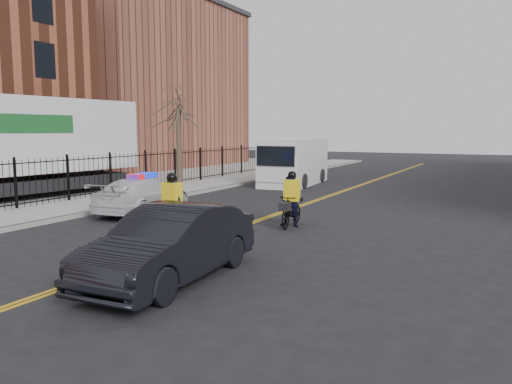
{
  "coord_description": "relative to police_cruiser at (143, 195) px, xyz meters",
  "views": [
    {
      "loc": [
        7.8,
        -10.9,
        3.09
      ],
      "look_at": [
        1.07,
        1.95,
        1.3
      ],
      "focal_mm": 35.0,
      "sensor_mm": 36.0,
      "label": 1
    }
  ],
  "objects": [
    {
      "name": "ground",
      "position": [
        4.61,
        -3.6,
        -0.67
      ],
      "size": [
        120.0,
        120.0,
        0.0
      ],
      "primitive_type": "plane",
      "color": "black",
      "rests_on": "ground"
    },
    {
      "name": "center_line_left",
      "position": [
        4.53,
        4.4,
        -0.67
      ],
      "size": [
        0.1,
        60.0,
        0.01
      ],
      "primitive_type": "cube",
      "color": "#C58F17",
      "rests_on": "ground"
    },
    {
      "name": "center_line_right",
      "position": [
        4.69,
        4.4,
        -0.67
      ],
      "size": [
        0.1,
        60.0,
        0.01
      ],
      "primitive_type": "cube",
      "color": "#C58F17",
      "rests_on": "ground"
    },
    {
      "name": "sidewalk",
      "position": [
        -2.89,
        4.4,
        -0.6
      ],
      "size": [
        3.0,
        60.0,
        0.15
      ],
      "primitive_type": "cube",
      "color": "gray",
      "rests_on": "ground"
    },
    {
      "name": "curb",
      "position": [
        -1.39,
        4.4,
        -0.6
      ],
      "size": [
        0.2,
        60.0,
        0.15
      ],
      "primitive_type": "cube",
      "color": "gray",
      "rests_on": "ground"
    },
    {
      "name": "iron_fence",
      "position": [
        -4.39,
        4.4,
        0.33
      ],
      "size": [
        0.12,
        28.0,
        2.0
      ],
      "primitive_type": null,
      "color": "black",
      "rests_on": "ground"
    },
    {
      "name": "lot_pad",
      "position": [
        -13.39,
        4.4,
        -0.66
      ],
      "size": [
        18.0,
        60.0,
        0.02
      ],
      "primitive_type": "cube",
      "color": "gray",
      "rests_on": "ground"
    },
    {
      "name": "warehouse_far",
      "position": [
        -18.39,
        20.4,
        6.33
      ],
      "size": [
        14.0,
        18.0,
        14.0
      ],
      "primitive_type": "cube",
      "color": "brown",
      "rests_on": "ground"
    },
    {
      "name": "street_tree",
      "position": [
        -2.99,
        6.4,
        2.86
      ],
      "size": [
        3.2,
        3.2,
        4.8
      ],
      "color": "#3A2D22",
      "rests_on": "sidewalk"
    },
    {
      "name": "police_cruiser",
      "position": [
        0.0,
        0.0,
        0.0
      ],
      "size": [
        2.38,
        4.77,
        1.49
      ],
      "rotation": [
        0.0,
        0.0,
        3.26
      ],
      "color": "silver",
      "rests_on": "ground"
    },
    {
      "name": "dark_sedan",
      "position": [
        6.2,
        -6.4,
        0.1
      ],
      "size": [
        1.92,
        4.79,
        1.55
      ],
      "primitive_type": "imported",
      "rotation": [
        0.0,
        0.0,
        0.06
      ],
      "color": "black",
      "rests_on": "ground"
    },
    {
      "name": "cargo_van",
      "position": [
        1.07,
        11.77,
        0.62
      ],
      "size": [
        2.86,
        6.48,
        2.64
      ],
      "rotation": [
        0.0,
        0.0,
        0.09
      ],
      "color": "white",
      "rests_on": "ground"
    },
    {
      "name": "cyclist_near",
      "position": [
        3.83,
        -3.24,
        -0.01
      ],
      "size": [
        0.84,
        2.0,
        1.92
      ],
      "rotation": [
        0.0,
        0.0,
        -0.08
      ],
      "color": "black",
      "rests_on": "ground"
    },
    {
      "name": "cyclist_far",
      "position": [
        6.08,
        0.05,
        0.04
      ],
      "size": [
        0.86,
        1.82,
        1.81
      ],
      "rotation": [
        0.0,
        0.0,
        0.08
      ],
      "color": "black",
      "rests_on": "ground"
    }
  ]
}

